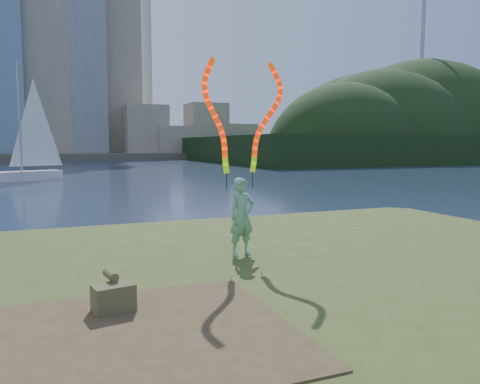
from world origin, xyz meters
name	(u,v)px	position (x,y,z in m)	size (l,w,h in m)	color
ground	(229,295)	(0.00, 0.00, 0.00)	(320.00, 320.00, 0.00)	#1A2741
grassy_knoll	(286,320)	(0.00, -2.30, 0.34)	(20.00, 18.00, 0.80)	#3A4A1A
dirt_patch	(141,335)	(-2.20, -3.20, 0.81)	(3.20, 3.00, 0.02)	#47331E
far_shore	(67,155)	(0.00, 95.00, 0.60)	(320.00, 40.00, 1.20)	#4A4536
wooded_hill	(416,159)	(59.57, 59.96, 0.16)	(78.00, 50.00, 63.00)	black
woman_with_ribbons	(241,175)	(0.15, -0.22, 2.26)	(1.93, 0.54, 3.82)	#157B38
canvas_bag	(113,297)	(-2.38, -2.34, 0.99)	(0.53, 0.59, 0.45)	brown
sailboat	(26,161)	(-4.86, 31.75, 1.56)	(5.92, 3.64, 9.06)	silver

